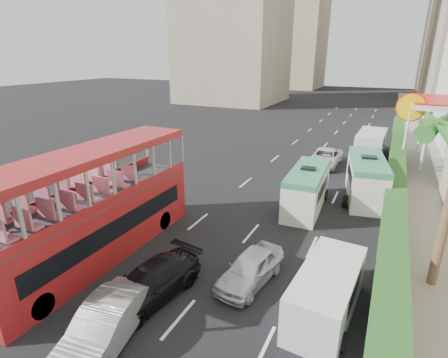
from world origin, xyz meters
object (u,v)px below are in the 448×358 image
Objects in this scene: car_silver_lane_b at (250,281)px; car_black at (152,297)px; panel_van_far at (371,144)px; palm_tree at (448,211)px; double_decker_bus at (94,206)px; minibus_near at (307,189)px; van_asset at (325,165)px; minibus_far at (366,178)px; panel_van_near at (327,292)px; car_silver_lane_a at (107,342)px.

car_black is at bearing -131.30° from car_silver_lane_b.
panel_van_far is 20.22m from palm_tree.
double_decker_bus is at bearing -110.79° from panel_van_far.
car_black is (-3.07, -2.59, 0.00)m from car_silver_lane_b.
minibus_near is (0.31, 8.34, 1.24)m from car_silver_lane_b.
palm_tree is (6.71, 2.87, 3.38)m from car_silver_lane_b.
panel_van_far is at bearing 58.55° from van_asset.
minibus_near is at bearing 139.46° from palm_tree.
panel_van_far is (5.97, 25.18, 1.12)m from car_black.
minibus_far is (3.64, -6.17, 1.35)m from van_asset.
car_black is at bearing -124.15° from minibus_far.
panel_van_far is at bearing 100.94° from palm_tree.
car_silver_lane_b is at bearing 49.16° from car_black.
car_black is 11.70m from palm_tree.
panel_van_far is at bearing 67.17° from double_decker_bus.
car_silver_lane_b is (7.09, 1.13, -2.53)m from double_decker_bus.
panel_van_near is (3.38, -18.37, 0.92)m from van_asset.
van_asset is at bearing 91.06° from minibus_near.
van_asset is at bearing 71.54° from car_silver_lane_a.
panel_van_near is at bearing -2.19° from car_silver_lane_b.
minibus_near is (0.57, -9.44, 1.24)m from van_asset.
double_decker_bus is 1.97× the size of minibus_near.
minibus_far reaches higher than car_silver_lane_b.
minibus_near is 0.92× the size of minibus_far.
panel_van_far is (9.99, 23.72, -1.41)m from double_decker_bus.
panel_van_far is at bearing 66.35° from car_silver_lane_a.
double_decker_bus is 10.35m from panel_van_near.
car_black is 6.58m from panel_van_near.
car_silver_lane_a reaches higher than car_black.
palm_tree is at bearing 38.16° from car_black.
minibus_far reaches higher than van_asset.
palm_tree is (3.59, 3.46, 2.46)m from panel_van_near.
car_black is 0.71× the size of palm_tree.
car_silver_lane_a is 17.91m from minibus_far.
panel_van_near is at bearing -77.74° from van_asset.
double_decker_bus reaches higher than van_asset.
car_silver_lane_a is at bearing -95.06° from van_asset.
car_silver_lane_b is 0.83× the size of car_black.
minibus_far reaches higher than panel_van_far.
minibus_near is 9.37m from panel_van_near.
palm_tree reaches higher than double_decker_bus.
car_black is at bearing -96.04° from van_asset.
van_asset is 0.87× the size of minibus_near.
double_decker_bus is 2.89× the size of car_silver_lane_b.
panel_van_near is 0.82× the size of panel_van_far.
car_silver_lane_a is at bearing -120.69° from minibus_far.
van_asset is at bearing 110.82° from minibus_far.
car_silver_lane_a is 13.87m from minibus_near.
car_silver_lane_a is 0.77× the size of minibus_near.
panel_van_far reaches higher than car_black.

